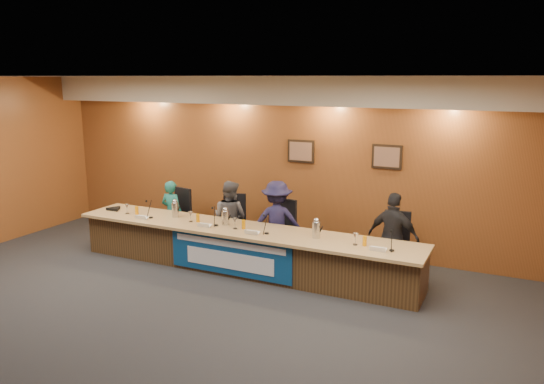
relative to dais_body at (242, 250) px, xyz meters
The scene contains 39 objects.
floor 2.43m from the dais_body, 90.00° to the right, with size 10.00×10.00×0.00m, color #232326.
ceiling 3.73m from the dais_body, 90.00° to the right, with size 10.00×8.00×0.04m, color silver.
wall_back 2.03m from the dais_body, 90.00° to the left, with size 10.00×0.04×3.20m, color brown.
soffit 2.93m from the dais_body, 90.00° to the left, with size 10.00×0.50×0.50m, color beige.
dais_body is the anchor object (origin of this frame).
dais_top 0.38m from the dais_body, 90.00° to the right, with size 6.10×0.95×0.05m, color #A68353.
banner 0.42m from the dais_body, 90.00° to the right, with size 2.20×0.02×0.65m, color navy.
banner_text_upper 0.49m from the dais_body, 90.00° to the right, with size 2.00×0.01×0.10m, color silver.
banner_text_lower 0.43m from the dais_body, 90.00° to the right, with size 1.60×0.01×0.28m, color silver.
wall_photo_left 2.21m from the dais_body, 75.71° to the left, with size 0.52×0.04×0.42m, color black.
wall_photo_right 2.95m from the dais_body, 38.13° to the left, with size 0.52×0.04×0.42m, color black.
panelist_a 2.00m from the dais_body, 161.63° to the left, with size 0.46×0.30×1.27m, color #165F59.
panelist_b 0.92m from the dais_body, 133.29° to the left, with size 0.67×0.52×1.38m, color #4D4D52.
panelist_c 0.81m from the dais_body, 60.46° to the left, with size 0.94×0.54×1.45m, color #19173A.
panelist_d 2.49m from the dais_body, 14.64° to the left, with size 0.84×0.35×1.44m, color black.
office_chair_a 2.01m from the dais_body, 158.92° to the left, with size 0.48×0.48×0.08m, color black.
office_chair_b 0.94m from the dais_body, 129.07° to the left, with size 0.48×0.48×0.08m, color black.
office_chair_c 0.81m from the dais_body, 63.97° to the left, with size 0.48×0.48×0.08m, color black.
office_chair_d 2.50m from the dais_body, 16.86° to the left, with size 0.48×0.48×0.08m, color black.
nameplate_a 1.92m from the dais_body, 169.60° to the right, with size 0.24×0.06×0.09m, color white.
microphone_a 1.79m from the dais_body, behind, with size 0.07×0.07×0.02m, color black.
juice_glass_a 2.17m from the dais_body, behind, with size 0.06×0.06×0.15m, color orange.
water_glass_a 2.37m from the dais_body, behind, with size 0.08×0.08×0.18m, color silver.
nameplate_b 0.78m from the dais_body, 153.18° to the right, with size 0.24×0.06×0.09m, color white.
microphone_b 0.61m from the dais_body, 165.24° to the right, with size 0.07×0.07×0.02m, color black.
juice_glass_b 0.95m from the dais_body, behind, with size 0.06×0.06×0.15m, color orange.
water_glass_b 1.08m from the dais_body, behind, with size 0.08×0.08×0.18m, color silver.
nameplate_c 0.64m from the dais_body, 42.45° to the right, with size 0.24×0.06×0.09m, color white.
microphone_c 0.70m from the dais_body, 17.03° to the right, with size 0.07×0.07×0.02m, color black.
juice_glass_c 0.49m from the dais_body, 44.69° to the right, with size 0.06×0.06×0.15m, color orange.
water_glass_c 0.51m from the dais_body, 110.38° to the right, with size 0.08×0.08×0.18m, color silver.
nameplate_d 2.42m from the dais_body, ahead, with size 0.24×0.06×0.09m, color white.
microphone_d 2.58m from the dais_body, ahead, with size 0.07×0.07×0.02m, color black.
juice_glass_d 2.18m from the dais_body, ahead, with size 0.06×0.06×0.15m, color orange.
water_glass_d 2.04m from the dais_body, ahead, with size 0.08×0.08×0.18m, color silver.
carafe_left 1.48m from the dais_body, behind, with size 0.12×0.12×0.26m, color silver.
carafe_mid 0.61m from the dais_body, behind, with size 0.13×0.13×0.24m, color silver.
carafe_right 1.43m from the dais_body, ahead, with size 0.13×0.13×0.25m, color silver.
speakerphone 2.74m from the dais_body, behind, with size 0.32×0.32×0.05m, color black.
Camera 1 is at (4.13, -5.02, 3.20)m, focal length 35.00 mm.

